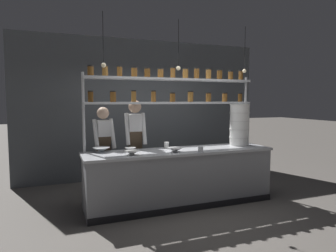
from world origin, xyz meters
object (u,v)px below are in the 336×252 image
at_px(chef_left, 104,147).
at_px(prep_bowl_center_back, 175,150).
at_px(container_stack, 239,125).
at_px(serving_cup_front, 201,149).
at_px(prep_bowl_center_front, 130,149).
at_px(chef_center, 135,142).
at_px(prep_bowl_near_right, 132,153).
at_px(prep_bowl_near_left, 101,150).
at_px(spice_shelf_unit, 173,92).
at_px(serving_cup_by_board, 166,145).

xyz_separation_m(chef_left, prep_bowl_center_back, (1.01, -0.80, 0.02)).
bearing_deg(container_stack, serving_cup_front, -157.59).
bearing_deg(container_stack, prep_bowl_center_front, 176.39).
height_order(prep_bowl_center_back, serving_cup_front, serving_cup_front).
relative_size(chef_left, prep_bowl_center_front, 8.77).
bearing_deg(chef_center, prep_bowl_near_right, -103.89).
bearing_deg(prep_bowl_near_left, container_stack, -3.67).
bearing_deg(container_stack, prep_bowl_near_right, -172.85).
relative_size(prep_bowl_center_front, prep_bowl_near_right, 0.82).
bearing_deg(prep_bowl_near_right, prep_bowl_near_left, 132.62).
relative_size(chef_center, prep_bowl_center_front, 9.39).
xyz_separation_m(spice_shelf_unit, serving_cup_by_board, (-0.15, -0.08, -0.91)).
height_order(spice_shelf_unit, serving_cup_by_board, spice_shelf_unit).
bearing_deg(prep_bowl_center_front, container_stack, -3.61).
relative_size(spice_shelf_unit, prep_bowl_center_back, 12.61).
relative_size(spice_shelf_unit, container_stack, 4.06).
height_order(container_stack, serving_cup_front, container_stack).
bearing_deg(chef_left, container_stack, -20.15).
relative_size(spice_shelf_unit, prep_bowl_near_left, 11.16).
height_order(prep_bowl_center_front, serving_cup_by_board, serving_cup_by_board).
xyz_separation_m(prep_bowl_center_front, prep_bowl_near_right, (-0.08, -0.39, 0.01)).
relative_size(container_stack, serving_cup_front, 8.70).
distance_m(chef_left, container_stack, 2.48).
relative_size(chef_left, prep_bowl_near_left, 5.94).
bearing_deg(prep_bowl_center_front, spice_shelf_unit, 6.37).
height_order(chef_left, serving_cup_by_board, chef_left).
bearing_deg(serving_cup_front, chef_left, 145.18).
distance_m(chef_left, serving_cup_front, 1.68).
distance_m(prep_bowl_near_left, serving_cup_by_board, 1.10).
distance_m(prep_bowl_near_left, prep_bowl_center_front, 0.47).
relative_size(spice_shelf_unit, prep_bowl_near_right, 13.44).
height_order(prep_bowl_center_front, prep_bowl_near_right, prep_bowl_near_right).
height_order(spice_shelf_unit, serving_cup_front, spice_shelf_unit).
xyz_separation_m(spice_shelf_unit, serving_cup_front, (0.22, -0.63, -0.92)).
height_order(chef_left, container_stack, container_stack).
xyz_separation_m(spice_shelf_unit, chef_center, (-0.63, 0.22, -0.87)).
relative_size(prep_bowl_near_left, serving_cup_front, 3.17).
relative_size(chef_center, prep_bowl_near_left, 6.35).
distance_m(prep_bowl_near_left, prep_bowl_near_right, 0.57).
xyz_separation_m(spice_shelf_unit, prep_bowl_center_back, (-0.15, -0.47, -0.93)).
bearing_deg(spice_shelf_unit, prep_bowl_center_back, -108.13).
bearing_deg(prep_bowl_near_left, chef_center, 23.64).
xyz_separation_m(chef_left, container_stack, (2.39, -0.54, 0.36)).
distance_m(spice_shelf_unit, prep_bowl_center_front, 1.23).
xyz_separation_m(chef_left, prep_bowl_near_right, (0.29, -0.81, 0.02)).
relative_size(chef_center, serving_cup_by_board, 16.22).
relative_size(prep_bowl_near_left, prep_bowl_center_front, 1.48).
relative_size(container_stack, prep_bowl_near_right, 3.31).
relative_size(chef_left, serving_cup_by_board, 15.15).
distance_m(prep_bowl_center_back, prep_bowl_near_right, 0.71).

